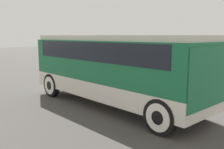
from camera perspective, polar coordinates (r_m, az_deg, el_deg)
The scene contains 4 objects.
ground_plane at distance 11.46m, azimuth -0.00°, elevation -7.03°, with size 120.00×120.00×0.00m, color #423F3D.
tour_bus at distance 11.02m, azimuth 0.34°, elevation 2.46°, with size 9.04×2.67×3.15m.
parked_car_near at distance 19.68m, azimuth 11.61°, elevation 1.46°, with size 4.03×1.80×1.31m.
parked_car_mid at distance 16.86m, azimuth 20.48°, elevation 0.01°, with size 4.07×1.93×1.42m.
Camera 1 is at (8.15, -7.42, 3.14)m, focal length 40.00 mm.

